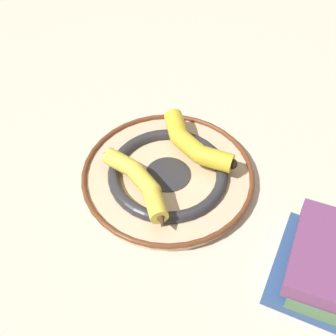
{
  "coord_description": "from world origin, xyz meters",
  "views": [
    {
      "loc": [
        -0.29,
        0.51,
        0.71
      ],
      "look_at": [
        0.03,
        0.01,
        0.04
      ],
      "focal_mm": 50.0,
      "sensor_mm": 36.0,
      "label": 1
    }
  ],
  "objects_px": {
    "book_stack": "(327,262)",
    "banana_a": "(192,142)",
    "banana_b": "(141,183)",
    "decorative_bowl": "(168,175)"
  },
  "relations": [
    {
      "from": "book_stack",
      "to": "banana_a",
      "type": "bearing_deg",
      "value": 69.64
    },
    {
      "from": "banana_b",
      "to": "banana_a",
      "type": "bearing_deg",
      "value": -78.52
    },
    {
      "from": "banana_a",
      "to": "book_stack",
      "type": "xyz_separation_m",
      "value": [
        -0.32,
        0.1,
        -0.01
      ]
    },
    {
      "from": "decorative_bowl",
      "to": "banana_a",
      "type": "height_order",
      "value": "banana_a"
    },
    {
      "from": "decorative_bowl",
      "to": "banana_a",
      "type": "xyz_separation_m",
      "value": [
        -0.01,
        -0.07,
        0.04
      ]
    },
    {
      "from": "banana_a",
      "to": "banana_b",
      "type": "xyz_separation_m",
      "value": [
        0.02,
        0.14,
        -0.0
      ]
    },
    {
      "from": "banana_b",
      "to": "book_stack",
      "type": "bearing_deg",
      "value": -152.16
    },
    {
      "from": "banana_a",
      "to": "banana_b",
      "type": "relative_size",
      "value": 1.01
    },
    {
      "from": "decorative_bowl",
      "to": "book_stack",
      "type": "height_order",
      "value": "book_stack"
    },
    {
      "from": "banana_a",
      "to": "book_stack",
      "type": "relative_size",
      "value": 0.93
    }
  ]
}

